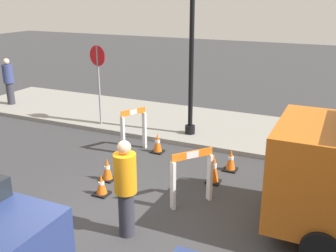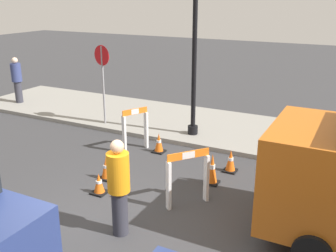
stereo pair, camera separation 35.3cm
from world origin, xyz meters
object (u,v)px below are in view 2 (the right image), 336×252
object	(u,v)px
streetlamp_post	(195,22)
person_pedestrian	(17,79)
person_worker	(119,185)
stop_sign	(103,72)

from	to	relation	value
streetlamp_post	person_pedestrian	bearing A→B (deg)	178.06
streetlamp_post	person_worker	xyz separation A→B (m)	(0.81, -4.94, -2.30)
stop_sign	person_worker	xyz separation A→B (m)	(3.63, -4.60, -0.80)
stop_sign	person_pedestrian	bearing A→B (deg)	2.68
stop_sign	person_worker	size ratio (longest dim) A/B	1.39
person_worker	person_pedestrian	xyz separation A→B (m)	(-7.92, 5.18, 0.09)
stop_sign	person_worker	distance (m)	5.91
person_pedestrian	person_worker	bearing A→B (deg)	126.85
stop_sign	person_pedestrian	xyz separation A→B (m)	(-4.29, 0.58, -0.72)
streetlamp_post	person_pedestrian	size ratio (longest dim) A/B	2.89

